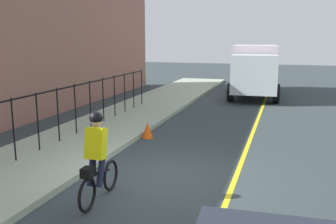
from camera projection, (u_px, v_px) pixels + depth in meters
name	position (u px, v px, depth m)	size (l,w,h in m)	color
ground_plane	(164.00, 177.00, 8.74)	(80.00, 80.00, 0.00)	#2E383A
lane_line_centre	(233.00, 184.00, 8.27)	(36.00, 0.12, 0.01)	yellow
sidewalk	(40.00, 160.00, 9.74)	(40.00, 3.20, 0.15)	#96A58E
iron_fence	(48.00, 109.00, 10.57)	(14.42, 0.04, 1.60)	black
cyclist_lead	(97.00, 158.00, 7.23)	(1.71, 0.37, 1.83)	black
box_truck_background	(255.00, 68.00, 20.97)	(6.86, 2.93, 2.78)	#B7ACB2
traffic_cone_near	(148.00, 130.00, 12.11)	(0.36, 0.36, 0.52)	#F0510C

